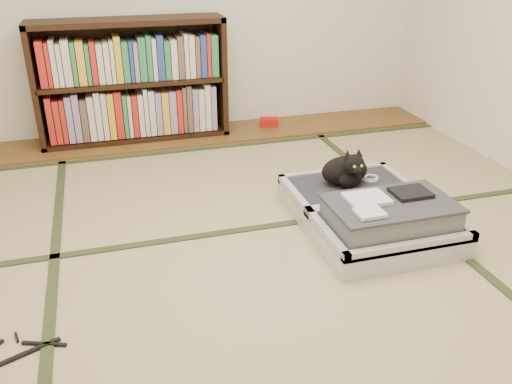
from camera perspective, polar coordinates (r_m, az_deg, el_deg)
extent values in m
plane|color=tan|center=(2.68, 1.09, -8.07)|extent=(4.50, 4.50, 0.00)
cube|color=brown|center=(4.44, -6.67, 5.92)|extent=(4.00, 0.50, 0.02)
cube|color=#AF130E|center=(4.60, 1.39, 7.37)|extent=(0.17, 0.12, 0.07)
cube|color=#2D381E|center=(2.61, -20.77, -10.89)|extent=(0.05, 4.50, 0.01)
cube|color=#2D381E|center=(3.09, 19.17, -4.67)|extent=(0.05, 4.50, 0.01)
cube|color=#2D381E|center=(3.01, -1.19, -3.96)|extent=(4.00, 0.05, 0.01)
cube|color=#2D381E|center=(4.16, -5.93, 4.52)|extent=(4.00, 0.05, 0.01)
cube|color=black|center=(4.34, -22.19, 10.14)|extent=(0.04, 0.33, 0.92)
cube|color=black|center=(4.42, -3.73, 12.18)|extent=(0.04, 0.33, 0.92)
cube|color=black|center=(4.45, -12.37, 5.82)|extent=(1.43, 0.33, 0.04)
cube|color=black|center=(4.25, -13.51, 17.07)|extent=(1.43, 0.33, 0.04)
cube|color=black|center=(4.33, -12.91, 11.29)|extent=(1.37, 0.33, 0.03)
cube|color=black|center=(4.47, -13.08, 11.76)|extent=(1.43, 0.02, 0.92)
cube|color=gray|center=(4.36, -12.61, 8.46)|extent=(1.29, 0.23, 0.39)
cube|color=gray|center=(4.27, -13.14, 13.70)|extent=(1.29, 0.23, 0.35)
cube|color=silver|center=(2.90, 13.68, -4.57)|extent=(0.72, 0.48, 0.13)
cube|color=#2D2E35|center=(2.89, 13.75, -4.00)|extent=(0.65, 0.41, 0.09)
cube|color=silver|center=(2.71, 16.09, -5.54)|extent=(0.72, 0.04, 0.05)
cube|color=silver|center=(3.04, 11.81, -1.48)|extent=(0.72, 0.04, 0.05)
cube|color=silver|center=(2.73, 7.51, -4.45)|extent=(0.04, 0.48, 0.05)
cube|color=silver|center=(3.05, 19.45, -2.42)|extent=(0.04, 0.48, 0.05)
cube|color=silver|center=(3.28, 9.64, -0.56)|extent=(0.72, 0.48, 0.13)
cube|color=#2D2E35|center=(3.26, 9.68, -0.04)|extent=(0.65, 0.41, 0.09)
cube|color=silver|center=(3.07, 11.48, -1.17)|extent=(0.72, 0.04, 0.05)
cube|color=silver|center=(3.43, 8.15, 2.01)|extent=(0.72, 0.04, 0.05)
cube|color=silver|center=(3.12, 4.03, -0.23)|extent=(0.04, 0.48, 0.05)
cube|color=silver|center=(3.40, 14.94, 1.19)|extent=(0.04, 0.48, 0.05)
cylinder|color=black|center=(3.05, 11.65, -1.24)|extent=(0.65, 0.02, 0.02)
cube|color=gray|center=(2.85, 13.93, -2.46)|extent=(0.62, 0.38, 0.13)
cube|color=#3C3B43|center=(2.81, 14.08, -1.15)|extent=(0.64, 0.40, 0.01)
cube|color=silver|center=(2.79, 11.57, -0.68)|extent=(0.21, 0.17, 0.02)
cube|color=black|center=(2.91, 15.97, -0.06)|extent=(0.19, 0.15, 0.02)
cube|color=silver|center=(2.65, 11.87, -2.16)|extent=(0.14, 0.12, 0.02)
cube|color=white|center=(2.63, 12.06, -7.56)|extent=(0.06, 0.01, 0.04)
cube|color=white|center=(2.69, 14.24, -7.34)|extent=(0.05, 0.01, 0.03)
cube|color=orange|center=(2.86, 20.19, -5.86)|extent=(0.05, 0.01, 0.03)
cube|color=#197F33|center=(2.81, 19.12, -5.77)|extent=(0.04, 0.01, 0.03)
ellipsoid|color=black|center=(3.23, 9.30, 2.21)|extent=(0.28, 0.18, 0.17)
ellipsoid|color=black|center=(3.17, 9.90, 1.33)|extent=(0.14, 0.10, 0.10)
ellipsoid|color=black|center=(3.10, 10.27, 2.91)|extent=(0.12, 0.11, 0.11)
sphere|color=black|center=(3.07, 10.63, 2.24)|extent=(0.05, 0.05, 0.05)
cone|color=black|center=(3.08, 9.62, 3.97)|extent=(0.04, 0.05, 0.06)
cone|color=black|center=(3.11, 10.78, 4.09)|extent=(0.04, 0.05, 0.06)
sphere|color=#A5BF33|center=(3.05, 10.34, 2.63)|extent=(0.02, 0.02, 0.02)
sphere|color=#A5BF33|center=(3.07, 11.05, 2.71)|extent=(0.02, 0.02, 0.02)
cylinder|color=black|center=(3.36, 10.10, 1.97)|extent=(0.17, 0.10, 0.03)
torus|color=white|center=(3.35, 11.90, 1.36)|extent=(0.10, 0.10, 0.01)
torus|color=white|center=(3.34, 12.03, 1.52)|extent=(0.09, 0.09, 0.01)
cube|color=black|center=(2.37, -24.18, -15.71)|extent=(0.34, 0.16, 0.01)
cube|color=black|center=(2.39, -21.39, -14.65)|extent=(0.18, 0.08, 0.01)
cylinder|color=black|center=(2.47, -23.88, -13.80)|extent=(0.03, 0.06, 0.01)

